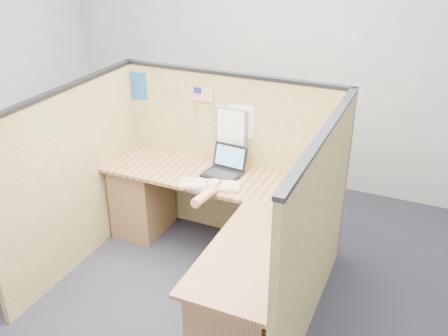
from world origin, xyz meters
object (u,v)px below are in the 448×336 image
at_px(laptop, 225,167).
at_px(keyboard, 210,185).
at_px(mouse, 214,185).
at_px(l_desk, 216,239).

height_order(laptop, keyboard, laptop).
height_order(laptop, mouse, laptop).
relative_size(laptop, mouse, 2.86).
distance_m(laptop, mouse, 0.29).
distance_m(l_desk, keyboard, 0.43).
bearing_deg(mouse, laptop, 96.45).
height_order(l_desk, laptop, laptop).
bearing_deg(mouse, keyboard, 167.55).
bearing_deg(keyboard, laptop, 73.28).
relative_size(laptop, keyboard, 0.63).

